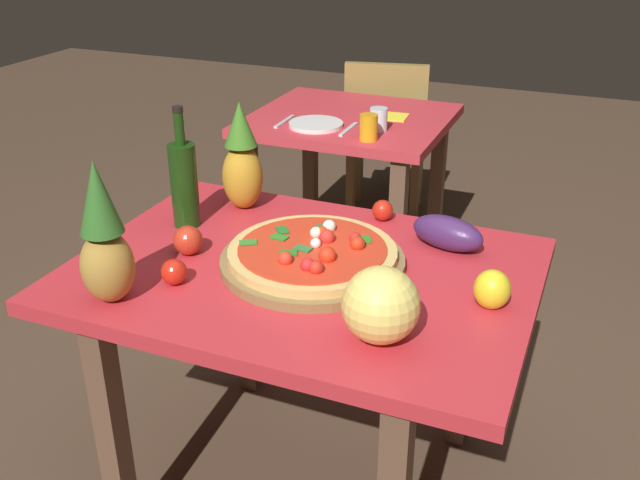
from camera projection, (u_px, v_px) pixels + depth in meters
display_table at (304, 300)px, 1.88m from camera, size 1.15×0.83×0.73m
background_table at (349, 145)px, 3.11m from camera, size 0.81×0.74×0.73m
dining_chair at (386, 132)px, 3.67m from camera, size 0.48×0.48×0.85m
pizza_board at (313, 261)px, 1.84m from camera, size 0.47×0.47×0.02m
pizza at (314, 252)px, 1.83m from camera, size 0.43×0.43×0.06m
wine_bottle at (184, 182)px, 2.01m from camera, size 0.08×0.08×0.35m
pineapple_left at (242, 161)px, 2.12m from camera, size 0.12×0.12×0.32m
pineapple_right at (104, 240)px, 1.63m from camera, size 0.12×0.12×0.34m
melon at (381, 305)px, 1.51m from camera, size 0.17×0.17×0.17m
bell_pepper at (492, 289)px, 1.65m from camera, size 0.09×0.09×0.09m
eggplant at (448, 233)px, 1.91m from camera, size 0.22×0.13×0.09m
tomato_by_bottle at (174, 272)px, 1.75m from camera, size 0.06×0.06×0.06m
tomato_beside_pepper at (188, 240)px, 1.89m from camera, size 0.08×0.08×0.08m
tomato_near_board at (383, 210)px, 2.09m from camera, size 0.06×0.06×0.06m
drinking_glass_juice at (369, 127)px, 2.74m from camera, size 0.07×0.07×0.10m
drinking_glass_water at (378, 119)px, 2.85m from camera, size 0.07×0.07×0.09m
dinner_plate at (316, 124)px, 2.92m from camera, size 0.22×0.22×0.02m
fork_utensil at (284, 121)px, 2.97m from camera, size 0.02×0.18×0.01m
knife_utensil at (348, 129)px, 2.87m from camera, size 0.02×0.18×0.01m
napkin_folded at (390, 116)px, 3.04m from camera, size 0.15×0.13×0.01m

